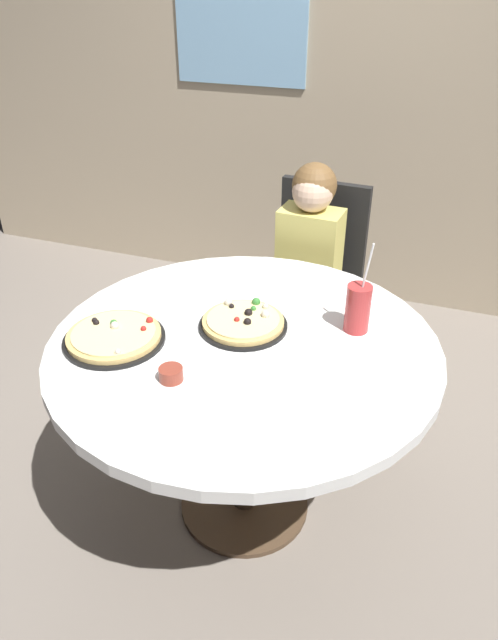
{
  "coord_description": "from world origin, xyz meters",
  "views": [
    {
      "loc": [
        0.54,
        -1.44,
        1.79
      ],
      "look_at": [
        0.0,
        0.05,
        0.8
      ],
      "focal_mm": 33.13,
      "sensor_mm": 36.0,
      "label": 1
    }
  ],
  "objects_px": {
    "diner_child": "(301,304)",
    "soda_cup": "(358,308)",
    "pizza_veggie": "(243,322)",
    "dining_table": "(244,366)",
    "sauce_bowl": "(171,374)",
    "chair_wooden": "(315,276)",
    "pizza_cheese": "(114,337)"
  },
  "relations": [
    {
      "from": "dining_table",
      "to": "pizza_veggie",
      "type": "xyz_separation_m",
      "value": [
        -0.03,
        0.08,
        0.11
      ]
    },
    {
      "from": "pizza_cheese",
      "to": "dining_table",
      "type": "bearing_deg",
      "value": 19.54
    },
    {
      "from": "pizza_cheese",
      "to": "sauce_bowl",
      "type": "relative_size",
      "value": 4.58
    },
    {
      "from": "dining_table",
      "to": "diner_child",
      "type": "bearing_deg",
      "value": 90.36
    },
    {
      "from": "diner_child",
      "to": "soda_cup",
      "type": "distance_m",
      "value": 0.73
    },
    {
      "from": "dining_table",
      "to": "diner_child",
      "type": "distance_m",
      "value": 0.76
    },
    {
      "from": "chair_wooden",
      "to": "soda_cup",
      "type": "bearing_deg",
      "value": -66.87
    },
    {
      "from": "soda_cup",
      "to": "sauce_bowl",
      "type": "bearing_deg",
      "value": -135.03
    },
    {
      "from": "diner_child",
      "to": "pizza_veggie",
      "type": "distance_m",
      "value": 0.72
    },
    {
      "from": "dining_table",
      "to": "sauce_bowl",
      "type": "xyz_separation_m",
      "value": [
        -0.13,
        -0.26,
        0.12
      ]
    },
    {
      "from": "pizza_veggie",
      "to": "sauce_bowl",
      "type": "height_order",
      "value": "pizza_veggie"
    },
    {
      "from": "chair_wooden",
      "to": "soda_cup",
      "type": "height_order",
      "value": "soda_cup"
    },
    {
      "from": "sauce_bowl",
      "to": "pizza_cheese",
      "type": "bearing_deg",
      "value": 155.14
    },
    {
      "from": "dining_table",
      "to": "pizza_cheese",
      "type": "height_order",
      "value": "pizza_cheese"
    },
    {
      "from": "soda_cup",
      "to": "dining_table",
      "type": "bearing_deg",
      "value": -149.36
    },
    {
      "from": "chair_wooden",
      "to": "pizza_cheese",
      "type": "height_order",
      "value": "chair_wooden"
    },
    {
      "from": "sauce_bowl",
      "to": "dining_table",
      "type": "bearing_deg",
      "value": 63.72
    },
    {
      "from": "pizza_veggie",
      "to": "soda_cup",
      "type": "relative_size",
      "value": 0.94
    },
    {
      "from": "pizza_cheese",
      "to": "chair_wooden",
      "type": "bearing_deg",
      "value": 69.79
    },
    {
      "from": "pizza_cheese",
      "to": "sauce_bowl",
      "type": "distance_m",
      "value": 0.28
    },
    {
      "from": "diner_child",
      "to": "sauce_bowl",
      "type": "height_order",
      "value": "diner_child"
    },
    {
      "from": "sauce_bowl",
      "to": "soda_cup",
      "type": "bearing_deg",
      "value": 44.97
    },
    {
      "from": "dining_table",
      "to": "soda_cup",
      "type": "height_order",
      "value": "soda_cup"
    },
    {
      "from": "diner_child",
      "to": "chair_wooden",
      "type": "bearing_deg",
      "value": 86.82
    },
    {
      "from": "pizza_veggie",
      "to": "dining_table",
      "type": "bearing_deg",
      "value": -69.32
    },
    {
      "from": "sauce_bowl",
      "to": "diner_child",
      "type": "bearing_deg",
      "value": 83.03
    },
    {
      "from": "pizza_veggie",
      "to": "diner_child",
      "type": "bearing_deg",
      "value": 87.74
    },
    {
      "from": "pizza_veggie",
      "to": "soda_cup",
      "type": "distance_m",
      "value": 0.37
    },
    {
      "from": "chair_wooden",
      "to": "sauce_bowl",
      "type": "height_order",
      "value": "chair_wooden"
    },
    {
      "from": "chair_wooden",
      "to": "pizza_veggie",
      "type": "bearing_deg",
      "value": -92.46
    },
    {
      "from": "chair_wooden",
      "to": "pizza_veggie",
      "type": "xyz_separation_m",
      "value": [
        -0.04,
        -0.84,
        0.24
      ]
    },
    {
      "from": "diner_child",
      "to": "pizza_cheese",
      "type": "bearing_deg",
      "value": -113.43
    }
  ]
}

